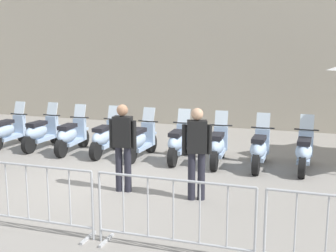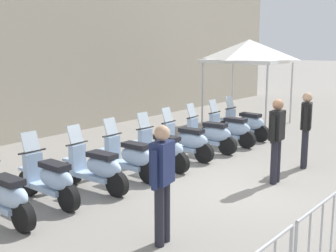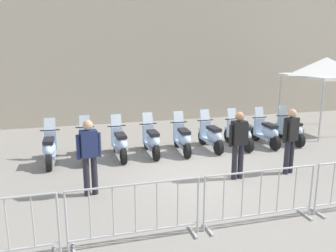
{
  "view_description": "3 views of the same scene",
  "coord_description": "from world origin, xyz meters",
  "px_view_note": "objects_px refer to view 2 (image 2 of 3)",
  "views": [
    {
      "loc": [
        3.45,
        -8.29,
        2.84
      ],
      "look_at": [
        0.89,
        2.08,
        0.87
      ],
      "focal_mm": 46.91,
      "sensor_mm": 36.0,
      "label": 1
    },
    {
      "loc": [
        -8.01,
        -3.64,
        2.87
      ],
      "look_at": [
        0.3,
        1.99,
        0.98
      ],
      "focal_mm": 48.55,
      "sensor_mm": 36.0,
      "label": 2
    },
    {
      "loc": [
        -3.85,
        -7.49,
        3.24
      ],
      "look_at": [
        -0.56,
        1.48,
        1.05
      ],
      "focal_mm": 36.37,
      "sensor_mm": 36.0,
      "label": 3
    }
  ],
  "objects_px": {
    "motorcycle_8": "(245,124)",
    "motorcycle_2": "(96,168)",
    "motorcycle_1": "(50,179)",
    "motorcycle_7": "(230,129)",
    "motorcycle_0": "(3,196)",
    "officer_near_row_end": "(277,136)",
    "motorcycle_4": "(161,149)",
    "motorcycle_6": "(209,135)",
    "officer_mid_plaza": "(306,125)",
    "barrier_segment_1": "(332,234)",
    "motorcycle_5": "(186,141)",
    "officer_by_barriers": "(162,178)",
    "motorcycle_3": "(130,158)",
    "canopy_tent": "(249,51)"
  },
  "relations": [
    {
      "from": "motorcycle_4",
      "to": "motorcycle_2",
      "type": "bearing_deg",
      "value": 175.69
    },
    {
      "from": "officer_mid_plaza",
      "to": "canopy_tent",
      "type": "distance_m",
      "value": 5.66
    },
    {
      "from": "motorcycle_7",
      "to": "officer_near_row_end",
      "type": "xyz_separation_m",
      "value": [
        -2.53,
        -2.29,
        0.53
      ]
    },
    {
      "from": "motorcycle_0",
      "to": "motorcycle_2",
      "type": "bearing_deg",
      "value": -3.85
    },
    {
      "from": "motorcycle_2",
      "to": "motorcycle_7",
      "type": "relative_size",
      "value": 1.0
    },
    {
      "from": "motorcycle_3",
      "to": "motorcycle_0",
      "type": "bearing_deg",
      "value": 176.76
    },
    {
      "from": "motorcycle_4",
      "to": "motorcycle_6",
      "type": "xyz_separation_m",
      "value": [
        2.0,
        -0.13,
        0.0
      ]
    },
    {
      "from": "motorcycle_4",
      "to": "canopy_tent",
      "type": "xyz_separation_m",
      "value": [
        6.21,
        0.72,
        2.06
      ]
    },
    {
      "from": "canopy_tent",
      "to": "motorcycle_0",
      "type": "bearing_deg",
      "value": -177.55
    },
    {
      "from": "motorcycle_7",
      "to": "barrier_segment_1",
      "type": "bearing_deg",
      "value": -143.47
    },
    {
      "from": "barrier_segment_1",
      "to": "motorcycle_1",
      "type": "bearing_deg",
      "value": 93.1
    },
    {
      "from": "motorcycle_6",
      "to": "motorcycle_7",
      "type": "relative_size",
      "value": 1.0
    },
    {
      "from": "motorcycle_7",
      "to": "officer_near_row_end",
      "type": "relative_size",
      "value": 1.0
    },
    {
      "from": "motorcycle_3",
      "to": "canopy_tent",
      "type": "xyz_separation_m",
      "value": [
        7.2,
        0.6,
        2.06
      ]
    },
    {
      "from": "canopy_tent",
      "to": "motorcycle_6",
      "type": "bearing_deg",
      "value": -168.67
    },
    {
      "from": "motorcycle_7",
      "to": "motorcycle_8",
      "type": "bearing_deg",
      "value": -0.08
    },
    {
      "from": "motorcycle_7",
      "to": "motorcycle_2",
      "type": "bearing_deg",
      "value": 175.61
    },
    {
      "from": "motorcycle_8",
      "to": "officer_by_barriers",
      "type": "xyz_separation_m",
      "value": [
        -7.14,
        -2.0,
        0.53
      ]
    },
    {
      "from": "motorcycle_1",
      "to": "motorcycle_4",
      "type": "bearing_deg",
      "value": -6.47
    },
    {
      "from": "officer_mid_plaza",
      "to": "motorcycle_5",
      "type": "bearing_deg",
      "value": 109.41
    },
    {
      "from": "motorcycle_5",
      "to": "officer_mid_plaza",
      "type": "height_order",
      "value": "officer_mid_plaza"
    },
    {
      "from": "officer_near_row_end",
      "to": "officer_mid_plaza",
      "type": "xyz_separation_m",
      "value": [
        1.48,
        -0.13,
        0.0
      ]
    },
    {
      "from": "motorcycle_1",
      "to": "canopy_tent",
      "type": "relative_size",
      "value": 0.59
    },
    {
      "from": "motorcycle_5",
      "to": "officer_near_row_end",
      "type": "distance_m",
      "value": 2.61
    },
    {
      "from": "motorcycle_2",
      "to": "officer_near_row_end",
      "type": "relative_size",
      "value": 1.0
    },
    {
      "from": "motorcycle_1",
      "to": "motorcycle_0",
      "type": "bearing_deg",
      "value": -176.93
    },
    {
      "from": "motorcycle_7",
      "to": "officer_near_row_end",
      "type": "height_order",
      "value": "officer_near_row_end"
    },
    {
      "from": "motorcycle_4",
      "to": "motorcycle_5",
      "type": "height_order",
      "value": "same"
    },
    {
      "from": "motorcycle_4",
      "to": "motorcycle_6",
      "type": "height_order",
      "value": "same"
    },
    {
      "from": "motorcycle_0",
      "to": "officer_by_barriers",
      "type": "relative_size",
      "value": 1.0
    },
    {
      "from": "motorcycle_6",
      "to": "officer_mid_plaza",
      "type": "bearing_deg",
      "value": -91.51
    },
    {
      "from": "motorcycle_1",
      "to": "motorcycle_7",
      "type": "distance_m",
      "value": 5.98
    },
    {
      "from": "motorcycle_5",
      "to": "motorcycle_4",
      "type": "bearing_deg",
      "value": 179.03
    },
    {
      "from": "motorcycle_6",
      "to": "motorcycle_7",
      "type": "distance_m",
      "value": 0.99
    },
    {
      "from": "officer_mid_plaza",
      "to": "barrier_segment_1",
      "type": "bearing_deg",
      "value": -158.75
    },
    {
      "from": "motorcycle_5",
      "to": "officer_mid_plaza",
      "type": "xyz_separation_m",
      "value": [
        0.93,
        -2.63,
        0.53
      ]
    },
    {
      "from": "barrier_segment_1",
      "to": "officer_mid_plaza",
      "type": "distance_m",
      "value": 5.0
    },
    {
      "from": "motorcycle_0",
      "to": "motorcycle_8",
      "type": "height_order",
      "value": "same"
    },
    {
      "from": "motorcycle_4",
      "to": "officer_near_row_end",
      "type": "xyz_separation_m",
      "value": [
        0.45,
        -2.52,
        0.53
      ]
    },
    {
      "from": "motorcycle_4",
      "to": "motorcycle_7",
      "type": "bearing_deg",
      "value": -4.45
    },
    {
      "from": "motorcycle_1",
      "to": "motorcycle_2",
      "type": "relative_size",
      "value": 1.0
    },
    {
      "from": "motorcycle_3",
      "to": "canopy_tent",
      "type": "height_order",
      "value": "canopy_tent"
    },
    {
      "from": "motorcycle_8",
      "to": "motorcycle_0",
      "type": "bearing_deg",
      "value": 176.28
    },
    {
      "from": "motorcycle_3",
      "to": "officer_by_barriers",
      "type": "distance_m",
      "value": 3.24
    },
    {
      "from": "motorcycle_2",
      "to": "motorcycle_8",
      "type": "distance_m",
      "value": 5.97
    },
    {
      "from": "motorcycle_8",
      "to": "motorcycle_2",
      "type": "bearing_deg",
      "value": 176.33
    },
    {
      "from": "motorcycle_3",
      "to": "motorcycle_5",
      "type": "xyz_separation_m",
      "value": [
        1.99,
        -0.13,
        0.0
      ]
    },
    {
      "from": "motorcycle_1",
      "to": "motorcycle_8",
      "type": "xyz_separation_m",
      "value": [
        6.94,
        -0.57,
        0.0
      ]
    },
    {
      "from": "motorcycle_0",
      "to": "barrier_segment_1",
      "type": "distance_m",
      "value": 4.9
    },
    {
      "from": "motorcycle_0",
      "to": "officer_near_row_end",
      "type": "xyz_separation_m",
      "value": [
        4.42,
        -2.8,
        0.53
      ]
    }
  ]
}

